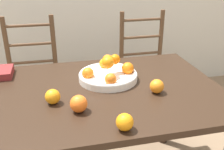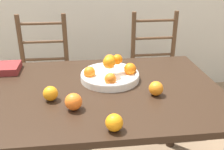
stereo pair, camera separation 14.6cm
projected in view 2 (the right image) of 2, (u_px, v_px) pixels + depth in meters
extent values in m
cube|color=black|center=(96.00, 92.00, 1.48)|extent=(1.41, 0.93, 0.03)
cylinder|color=black|center=(8.00, 118.00, 1.91)|extent=(0.07, 0.07, 0.72)
cylinder|color=black|center=(174.00, 108.00, 2.05)|extent=(0.07, 0.07, 0.72)
cylinder|color=white|center=(110.00, 77.00, 1.58)|extent=(0.35, 0.35, 0.04)
torus|color=white|center=(110.00, 74.00, 1.57)|extent=(0.35, 0.35, 0.02)
sphere|color=orange|center=(130.00, 69.00, 1.57)|extent=(0.07, 0.07, 0.07)
sphere|color=orange|center=(108.00, 63.00, 1.67)|extent=(0.07, 0.07, 0.07)
sphere|color=orange|center=(90.00, 72.00, 1.54)|extent=(0.07, 0.07, 0.07)
sphere|color=orange|center=(110.00, 79.00, 1.45)|extent=(0.07, 0.07, 0.07)
sphere|color=orange|center=(117.00, 59.00, 1.56)|extent=(0.06, 0.06, 0.06)
sphere|color=orange|center=(110.00, 60.00, 1.54)|extent=(0.07, 0.07, 0.07)
sphere|color=orange|center=(109.00, 62.00, 1.50)|extent=(0.07, 0.07, 0.07)
sphere|color=orange|center=(114.00, 123.00, 1.10)|extent=(0.08, 0.08, 0.08)
sphere|color=orange|center=(51.00, 94.00, 1.34)|extent=(0.08, 0.08, 0.08)
sphere|color=orange|center=(73.00, 102.00, 1.25)|extent=(0.08, 0.08, 0.08)
sphere|color=orange|center=(156.00, 88.00, 1.39)|extent=(0.08, 0.08, 0.08)
cylinder|color=#513823|center=(21.00, 120.00, 2.14)|extent=(0.04, 0.04, 0.44)
cylinder|color=#513823|center=(68.00, 117.00, 2.17)|extent=(0.04, 0.04, 0.44)
cylinder|color=#513823|center=(25.00, 71.00, 2.35)|extent=(0.04, 0.04, 1.01)
cylinder|color=#513823|center=(67.00, 69.00, 2.39)|extent=(0.04, 0.04, 1.01)
cube|color=#513823|center=(44.00, 83.00, 2.22)|extent=(0.42, 0.40, 0.04)
cylinder|color=#513823|center=(45.00, 59.00, 2.32)|extent=(0.38, 0.03, 0.02)
cylinder|color=#513823|center=(43.00, 42.00, 2.26)|extent=(0.38, 0.03, 0.02)
cylinder|color=#513823|center=(41.00, 23.00, 2.19)|extent=(0.38, 0.03, 0.02)
cylinder|color=#513823|center=(140.00, 113.00, 2.24)|extent=(0.04, 0.04, 0.44)
cylinder|color=#513823|center=(182.00, 110.00, 2.28)|extent=(0.04, 0.04, 0.44)
cylinder|color=#513823|center=(132.00, 66.00, 2.45)|extent=(0.04, 0.04, 1.01)
cylinder|color=#513823|center=(172.00, 65.00, 2.50)|extent=(0.04, 0.04, 1.01)
cube|color=#513823|center=(157.00, 78.00, 2.33)|extent=(0.42, 0.40, 0.04)
cylinder|color=#513823|center=(153.00, 55.00, 2.43)|extent=(0.38, 0.03, 0.02)
cylinder|color=#513823|center=(154.00, 38.00, 2.37)|extent=(0.38, 0.03, 0.02)
cylinder|color=#513823|center=(155.00, 21.00, 2.30)|extent=(0.38, 0.03, 0.02)
cube|color=maroon|center=(6.00, 68.00, 1.69)|extent=(0.17, 0.18, 0.04)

